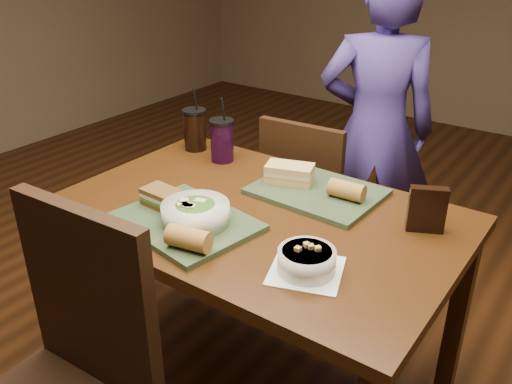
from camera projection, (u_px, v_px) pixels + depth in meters
ground at (256, 382)px, 2.09m from camera, size 6.00×6.00×0.00m
dining_table at (256, 235)px, 1.80m from camera, size 1.30×0.85×0.75m
chair_near at (66, 378)px, 1.37m from camera, size 0.45×0.45×1.00m
chair_far at (309, 202)px, 2.41m from camera, size 0.40×0.40×0.87m
diner at (376, 131)px, 2.51m from camera, size 0.64×0.55×1.47m
tray_near at (185, 222)px, 1.68m from camera, size 0.47×0.39×0.02m
tray_far at (317, 192)px, 1.88m from camera, size 0.43×0.33×0.02m
salad_bowl at (196, 212)px, 1.65m from camera, size 0.21×0.21×0.07m
soup_bowl at (307, 260)px, 1.44m from camera, size 0.24×0.24×0.08m
sandwich_near at (161, 197)px, 1.76m from camera, size 0.12×0.09×0.06m
sandwich_far at (290, 173)px, 1.91m from camera, size 0.18×0.14×0.07m
baguette_near at (189, 238)px, 1.51m from camera, size 0.14×0.09×0.06m
baguette_far at (347, 190)px, 1.80m from camera, size 0.12×0.07×0.06m
cup_cola at (195, 129)px, 2.23m from camera, size 0.10×0.10×0.26m
cup_berry at (222, 140)px, 2.11m from camera, size 0.10×0.10×0.26m
chip_bag at (427, 210)px, 1.62m from camera, size 0.11×0.08×0.14m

